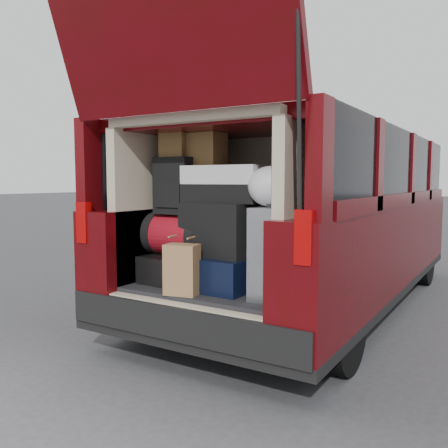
{
  "coord_description": "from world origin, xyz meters",
  "views": [
    {
      "loc": [
        1.83,
        -2.72,
        1.33
      ],
      "look_at": [
        0.02,
        0.2,
        1.01
      ],
      "focal_mm": 38.0,
      "sensor_mm": 36.0,
      "label": 1
    }
  ],
  "objects_px": {
    "kraft_bag": "(182,270)",
    "navy_hardshell": "(228,272)",
    "black_hardshell": "(177,268)",
    "twotone_duffel": "(226,184)",
    "silver_roller": "(274,252)",
    "backpack": "(175,186)",
    "red_duffel": "(178,234)",
    "black_soft_case": "(220,229)"
  },
  "relations": [
    {
      "from": "navy_hardshell",
      "to": "kraft_bag",
      "type": "height_order",
      "value": "kraft_bag"
    },
    {
      "from": "backpack",
      "to": "black_soft_case",
      "type": "bearing_deg",
      "value": 0.85
    },
    {
      "from": "backpack",
      "to": "twotone_duffel",
      "type": "height_order",
      "value": "backpack"
    },
    {
      "from": "black_hardshell",
      "to": "red_duffel",
      "type": "xyz_separation_m",
      "value": [
        0.01,
        -0.0,
        0.26
      ]
    },
    {
      "from": "twotone_duffel",
      "to": "silver_roller",
      "type": "bearing_deg",
      "value": -12.44
    },
    {
      "from": "kraft_bag",
      "to": "red_duffel",
      "type": "distance_m",
      "value": 0.47
    },
    {
      "from": "black_soft_case",
      "to": "twotone_duffel",
      "type": "bearing_deg",
      "value": 55.74
    },
    {
      "from": "black_soft_case",
      "to": "twotone_duffel",
      "type": "distance_m",
      "value": 0.33
    },
    {
      "from": "kraft_bag",
      "to": "black_soft_case",
      "type": "relative_size",
      "value": 0.65
    },
    {
      "from": "black_hardshell",
      "to": "backpack",
      "type": "bearing_deg",
      "value": -66.53
    },
    {
      "from": "red_duffel",
      "to": "kraft_bag",
      "type": "bearing_deg",
      "value": -49.24
    },
    {
      "from": "black_hardshell",
      "to": "silver_roller",
      "type": "height_order",
      "value": "silver_roller"
    },
    {
      "from": "silver_roller",
      "to": "kraft_bag",
      "type": "distance_m",
      "value": 0.64
    },
    {
      "from": "navy_hardshell",
      "to": "kraft_bag",
      "type": "distance_m",
      "value": 0.37
    },
    {
      "from": "red_duffel",
      "to": "black_soft_case",
      "type": "relative_size",
      "value": 0.91
    },
    {
      "from": "black_hardshell",
      "to": "navy_hardshell",
      "type": "distance_m",
      "value": 0.46
    },
    {
      "from": "kraft_bag",
      "to": "red_duffel",
      "type": "xyz_separation_m",
      "value": [
        -0.28,
        0.33,
        0.19
      ]
    },
    {
      "from": "black_hardshell",
      "to": "kraft_bag",
      "type": "bearing_deg",
      "value": -43.83
    },
    {
      "from": "black_soft_case",
      "to": "backpack",
      "type": "distance_m",
      "value": 0.5
    },
    {
      "from": "silver_roller",
      "to": "kraft_bag",
      "type": "bearing_deg",
      "value": -164.58
    },
    {
      "from": "kraft_bag",
      "to": "red_duffel",
      "type": "height_order",
      "value": "red_duffel"
    },
    {
      "from": "black_hardshell",
      "to": "backpack",
      "type": "relative_size",
      "value": 1.21
    },
    {
      "from": "black_hardshell",
      "to": "red_duffel",
      "type": "bearing_deg",
      "value": 1.75
    },
    {
      "from": "black_hardshell",
      "to": "navy_hardshell",
      "type": "relative_size",
      "value": 0.95
    },
    {
      "from": "black_hardshell",
      "to": "twotone_duffel",
      "type": "height_order",
      "value": "twotone_duffel"
    },
    {
      "from": "black_soft_case",
      "to": "silver_roller",
      "type": "bearing_deg",
      "value": 0.3
    },
    {
      "from": "black_hardshell",
      "to": "red_duffel",
      "type": "relative_size",
      "value": 1.07
    },
    {
      "from": "kraft_bag",
      "to": "navy_hardshell",
      "type": "bearing_deg",
      "value": 51.94
    },
    {
      "from": "red_duffel",
      "to": "twotone_duffel",
      "type": "distance_m",
      "value": 0.57
    },
    {
      "from": "black_soft_case",
      "to": "backpack",
      "type": "height_order",
      "value": "backpack"
    },
    {
      "from": "black_hardshell",
      "to": "silver_roller",
      "type": "distance_m",
      "value": 0.88
    },
    {
      "from": "navy_hardshell",
      "to": "silver_roller",
      "type": "distance_m",
      "value": 0.44
    },
    {
      "from": "navy_hardshell",
      "to": "silver_roller",
      "type": "height_order",
      "value": "silver_roller"
    },
    {
      "from": "silver_roller",
      "to": "twotone_duffel",
      "type": "distance_m",
      "value": 0.63
    },
    {
      "from": "red_duffel",
      "to": "black_hardshell",
      "type": "bearing_deg",
      "value": 177.65
    },
    {
      "from": "silver_roller",
      "to": "backpack",
      "type": "distance_m",
      "value": 0.96
    },
    {
      "from": "black_soft_case",
      "to": "kraft_bag",
      "type": "bearing_deg",
      "value": -101.92
    },
    {
      "from": "kraft_bag",
      "to": "black_soft_case",
      "type": "xyz_separation_m",
      "value": [
        0.11,
        0.32,
        0.25
      ]
    },
    {
      "from": "red_duffel",
      "to": "twotone_duffel",
      "type": "xyz_separation_m",
      "value": [
        0.42,
        0.02,
        0.39
      ]
    },
    {
      "from": "navy_hardshell",
      "to": "black_hardshell",
      "type": "bearing_deg",
      "value": -178.39
    },
    {
      "from": "kraft_bag",
      "to": "backpack",
      "type": "height_order",
      "value": "backpack"
    },
    {
      "from": "navy_hardshell",
      "to": "black_soft_case",
      "type": "height_order",
      "value": "black_soft_case"
    }
  ]
}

